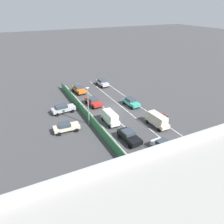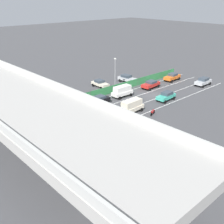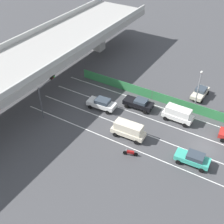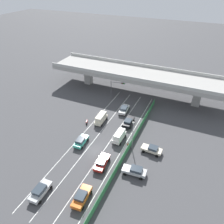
{
  "view_description": "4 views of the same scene",
  "coord_description": "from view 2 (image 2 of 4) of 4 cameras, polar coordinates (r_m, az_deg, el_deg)",
  "views": [
    {
      "loc": [
        17.94,
        35.13,
        19.03
      ],
      "look_at": [
        2.9,
        4.85,
        2.0
      ],
      "focal_mm": 34.66,
      "sensor_mm": 36.0,
      "label": 1
    },
    {
      "loc": [
        -33.24,
        41.55,
        18.4
      ],
      "look_at": [
        -2.5,
        13.31,
        0.89
      ],
      "focal_mm": 44.67,
      "sensor_mm": 36.0,
      "label": 2
    },
    {
      "loc": [
        -30.32,
        -4.13,
        27.33
      ],
      "look_at": [
        -2.42,
        12.78,
        2.34
      ],
      "focal_mm": 47.48,
      "sensor_mm": 36.0,
      "label": 3
    },
    {
      "loc": [
        17.23,
        -29.56,
        32.1
      ],
      "look_at": [
        -1.46,
        12.05,
        2.11
      ],
      "focal_mm": 34.89,
      "sensor_mm": 36.0,
      "label": 4
    }
  ],
  "objects": [
    {
      "name": "ground_plane",
      "position": [
        56.3,
        8.29,
        3.44
      ],
      "size": [
        300.0,
        300.0,
        0.0
      ],
      "primitive_type": "plane",
      "color": "#424244"
    },
    {
      "name": "lane_line_left_edge",
      "position": [
        50.37,
        9.9,
        0.98
      ],
      "size": [
        0.14,
        44.0,
        0.01
      ],
      "primitive_type": "cube",
      "color": "silver",
      "rests_on": "ground"
    },
    {
      "name": "lane_line_mid_left",
      "position": [
        52.36,
        6.94,
        2.02
      ],
      "size": [
        0.14,
        44.0,
        0.01
      ],
      "primitive_type": "cube",
      "color": "silver",
      "rests_on": "ground"
    },
    {
      "name": "lane_line_mid_right",
      "position": [
        54.51,
        4.21,
        2.97
      ],
      "size": [
        0.14,
        44.0,
        0.01
      ],
      "primitive_type": "cube",
      "color": "silver",
      "rests_on": "ground"
    },
    {
      "name": "lane_line_right_edge",
      "position": [
        56.78,
        1.69,
        3.84
      ],
      "size": [
        0.14,
        44.0,
        0.01
      ],
      "primitive_type": "cube",
      "color": "silver",
      "rests_on": "ground"
    },
    {
      "name": "elevated_overpass",
      "position": [
        38.0,
        -19.24,
        2.29
      ],
      "size": [
        53.7,
        11.16,
        7.58
      ],
      "color": "#A09E99",
      "rests_on": "ground"
    },
    {
      "name": "green_fence",
      "position": [
        57.41,
        0.8,
        4.9
      ],
      "size": [
        0.1,
        40.1,
        1.59
      ],
      "color": "#338447",
      "rests_on": "ground"
    },
    {
      "name": "car_van_cream",
      "position": [
        46.96,
        4.05,
        1.3
      ],
      "size": [
        2.1,
        4.74,
        2.24
      ],
      "color": "beige",
      "rests_on": "ground"
    },
    {
      "name": "car_van_white",
      "position": [
        54.39,
        2.11,
        4.36
      ],
      "size": [
        1.97,
        4.41,
        2.22
      ],
      "color": "silver",
      "rests_on": "ground"
    },
    {
      "name": "car_sedan_red",
      "position": [
        60.34,
        7.95,
        5.68
      ],
      "size": [
        2.37,
        4.73,
        1.59
      ],
      "color": "red",
      "rests_on": "ground"
    },
    {
      "name": "car_hatchback_white",
      "position": [
        45.45,
        -4.99,
        0.09
      ],
      "size": [
        2.29,
        4.55,
        1.72
      ],
      "color": "silver",
      "rests_on": "ground"
    },
    {
      "name": "car_taxi_orange",
      "position": [
        66.83,
        12.24,
        7.08
      ],
      "size": [
        2.3,
        4.66,
        1.67
      ],
      "color": "orange",
      "rests_on": "ground"
    },
    {
      "name": "car_sedan_black",
      "position": [
        50.44,
        -2.82,
        2.44
      ],
      "size": [
        2.18,
        4.65,
        1.63
      ],
      "color": "black",
      "rests_on": "ground"
    },
    {
      "name": "car_taxi_teal",
      "position": [
        53.56,
        11.03,
        3.28
      ],
      "size": [
        2.15,
        4.31,
        1.66
      ],
      "color": "teal",
      "rests_on": "ground"
    },
    {
      "name": "car_sedan_silver",
      "position": [
        64.87,
        18.18,
        6.01
      ],
      "size": [
        2.15,
        4.54,
        1.72
      ],
      "color": "#B7BABC",
      "rests_on": "ground"
    },
    {
      "name": "motorcycle",
      "position": [
        46.83,
        8.33,
        -0.02
      ],
      "size": [
        0.84,
        1.87,
        0.93
      ],
      "color": "black",
      "rests_on": "ground"
    },
    {
      "name": "parked_wagon_silver",
      "position": [
        64.08,
        3.11,
        6.91
      ],
      "size": [
        4.6,
        2.29,
        1.7
      ],
      "color": "#B2B5B7",
      "rests_on": "ground"
    },
    {
      "name": "parked_sedan_cream",
      "position": [
        60.48,
        -2.46,
        5.9
      ],
      "size": [
        4.31,
        2.12,
        1.58
      ],
      "color": "beige",
      "rests_on": "ground"
    },
    {
      "name": "traffic_light",
      "position": [
        37.17,
        -7.94,
        -0.54
      ],
      "size": [
        4.08,
        0.81,
        5.34
      ],
      "color": "#47474C",
      "rests_on": "ground"
    },
    {
      "name": "street_lamp",
      "position": [
        56.85,
        0.63,
        8.32
      ],
      "size": [
        0.6,
        0.36,
        6.93
      ],
      "color": "gray",
      "rests_on": "ground"
    },
    {
      "name": "traffic_cone",
      "position": [
        56.77,
        0.92,
        4.17
      ],
      "size": [
        0.47,
        0.47,
        0.66
      ],
      "color": "orange",
      "rests_on": "ground"
    }
  ]
}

